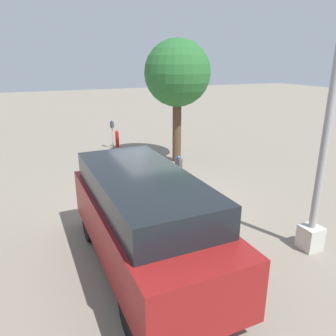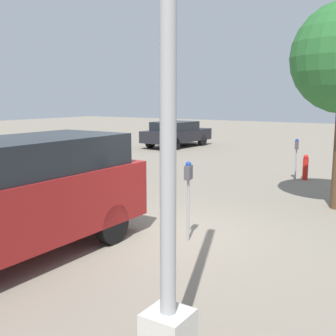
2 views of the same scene
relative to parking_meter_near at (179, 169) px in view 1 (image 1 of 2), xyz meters
The scene contains 7 objects.
ground_plane 1.21m from the parking_meter_near, 104.82° to the right, with size 80.00×80.00×0.00m, color gray.
parking_meter_near is the anchor object (origin of this frame).
parking_meter_far 7.09m from the parking_meter_near, behind, with size 0.22×0.15×1.36m.
lamp_post 3.88m from the parking_meter_near, 27.32° to the left, with size 0.44×0.44×6.62m.
parked_van 3.08m from the parking_meter_near, 38.46° to the right, with size 5.03×1.90×2.01m.
street_tree 5.07m from the parking_meter_near, 155.24° to the left, with size 2.60×2.60×4.88m.
fire_hydrant 7.32m from the parking_meter_near, behind, with size 0.18×0.18×0.84m.
Camera 1 is at (8.06, -3.40, 4.09)m, focal length 35.00 mm.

